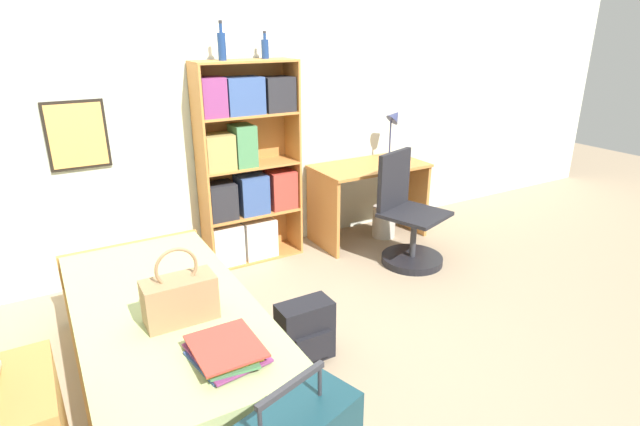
# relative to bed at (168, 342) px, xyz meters

# --- Properties ---
(ground_plane) EXTENTS (14.00, 14.00, 0.00)m
(ground_plane) POSITION_rel_bed_xyz_m (0.61, -0.02, -0.25)
(ground_plane) COLOR gray
(wall_back) EXTENTS (10.00, 0.09, 2.60)m
(wall_back) POSITION_rel_bed_xyz_m (0.60, 1.45, 1.05)
(wall_back) COLOR beige
(wall_back) RESTS_ON ground_plane
(bed) EXTENTS (0.91, 1.89, 0.50)m
(bed) POSITION_rel_bed_xyz_m (0.00, 0.00, 0.00)
(bed) COLOR #B77538
(bed) RESTS_ON ground_plane
(handbag) EXTENTS (0.35, 0.17, 0.39)m
(handbag) POSITION_rel_bed_xyz_m (0.04, -0.21, 0.37)
(handbag) COLOR #93704C
(handbag) RESTS_ON bed
(book_stack_on_bed) EXTENTS (0.32, 0.39, 0.07)m
(book_stack_on_bed) POSITION_rel_bed_xyz_m (0.13, -0.61, 0.29)
(book_stack_on_bed) COLOR #334C84
(book_stack_on_bed) RESTS_ON bed
(bookcase) EXTENTS (0.81, 0.29, 1.64)m
(bookcase) POSITION_rel_bed_xyz_m (0.99, 1.25, 0.54)
(bookcase) COLOR #B77538
(bookcase) RESTS_ON ground_plane
(bottle_green) EXTENTS (0.06, 0.06, 0.28)m
(bottle_green) POSITION_rel_bed_xyz_m (0.86, 1.24, 1.50)
(bottle_green) COLOR navy
(bottle_green) RESTS_ON bookcase
(bottle_brown) EXTENTS (0.06, 0.06, 0.20)m
(bottle_brown) POSITION_rel_bed_xyz_m (1.23, 1.29, 1.47)
(bottle_brown) COLOR navy
(bottle_brown) RESTS_ON bookcase
(desk) EXTENTS (1.02, 0.57, 0.71)m
(desk) POSITION_rel_bed_xyz_m (2.13, 1.12, 0.24)
(desk) COLOR #B77538
(desk) RESTS_ON ground_plane
(desk_lamp) EXTENTS (0.20, 0.15, 0.48)m
(desk_lamp) POSITION_rel_bed_xyz_m (2.46, 1.21, 0.78)
(desk_lamp) COLOR navy
(desk_lamp) RESTS_ON desk
(desk_chair) EXTENTS (0.59, 0.59, 0.93)m
(desk_chair) POSITION_rel_bed_xyz_m (2.13, 0.53, 0.04)
(desk_chair) COLOR black
(desk_chair) RESTS_ON ground_plane
(backpack) EXTENTS (0.33, 0.20, 0.37)m
(backpack) POSITION_rel_bed_xyz_m (0.75, -0.21, -0.06)
(backpack) COLOR black
(backpack) RESTS_ON ground_plane
(waste_bin) EXTENTS (0.22, 0.22, 0.29)m
(waste_bin) POSITION_rel_bed_xyz_m (2.28, 1.06, -0.10)
(waste_bin) COLOR #B7B2A8
(waste_bin) RESTS_ON ground_plane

